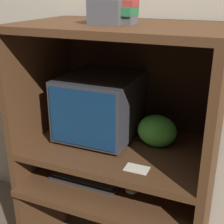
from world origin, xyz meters
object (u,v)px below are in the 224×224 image
keyboard (86,179)px  book_stack (120,12)px  snack_bag (157,131)px  storage_box (108,12)px  crt_monitor (100,106)px  mouse (131,191)px

keyboard → book_stack: 0.93m
snack_bag → storage_box: storage_box is taller
crt_monitor → book_stack: 0.57m
book_stack → storage_box: size_ratio=0.99×
snack_bag → storage_box: bearing=-151.4°
snack_bag → storage_box: 0.69m
snack_bag → book_stack: size_ratio=1.40×
crt_monitor → book_stack: bearing=-32.5°
crt_monitor → mouse: 0.51m
snack_bag → mouse: bearing=-107.5°
book_stack → snack_bag: bearing=29.4°
crt_monitor → storage_box: bearing=-50.1°
keyboard → crt_monitor: bearing=90.1°
snack_bag → book_stack: (-0.18, -0.10, 0.63)m
snack_bag → book_stack: 0.67m
mouse → book_stack: size_ratio=0.41×
mouse → keyboard: bearing=177.9°
keyboard → storage_box: (0.11, 0.08, 0.91)m
mouse → storage_box: 0.92m
keyboard → book_stack: book_stack is taller
mouse → snack_bag: 0.36m
storage_box → mouse: bearing=-27.5°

